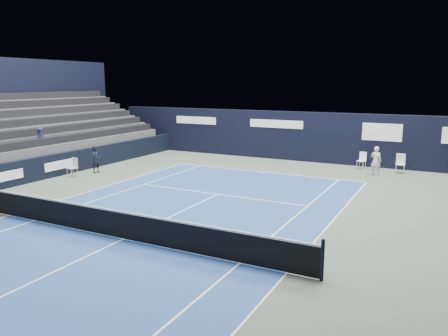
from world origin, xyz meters
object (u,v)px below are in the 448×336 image
object	(u,v)px
line_judge_chair	(73,166)
tennis_net	(123,224)
folding_chair_back_a	(362,159)
folding_chair_back_b	(401,162)
tennis_player	(376,161)

from	to	relation	value
line_judge_chair	tennis_net	world-z (taller)	tennis_net
folding_chair_back_a	folding_chair_back_b	xyz separation A→B (m)	(2.12, -0.42, 0.06)
folding_chair_back_b	line_judge_chair	world-z (taller)	folding_chair_back_b
folding_chair_back_b	tennis_net	distance (m)	16.58
line_judge_chair	tennis_player	xyz separation A→B (m)	(14.18, 7.76, 0.21)
folding_chair_back_b	line_judge_chair	bearing A→B (deg)	-155.75
folding_chair_back_a	folding_chair_back_b	bearing A→B (deg)	3.59
folding_chair_back_a	line_judge_chair	distance (m)	16.17
tennis_net	folding_chair_back_b	bearing A→B (deg)	66.12
folding_chair_back_a	tennis_player	xyz separation A→B (m)	(0.98, -1.58, 0.24)
folding_chair_back_a	tennis_player	size ratio (longest dim) A/B	0.61
folding_chair_back_a	tennis_net	size ratio (longest dim) A/B	0.07
line_judge_chair	tennis_player	distance (m)	16.17
folding_chair_back_b	tennis_player	distance (m)	1.63
line_judge_chair	tennis_net	bearing A→B (deg)	-25.06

